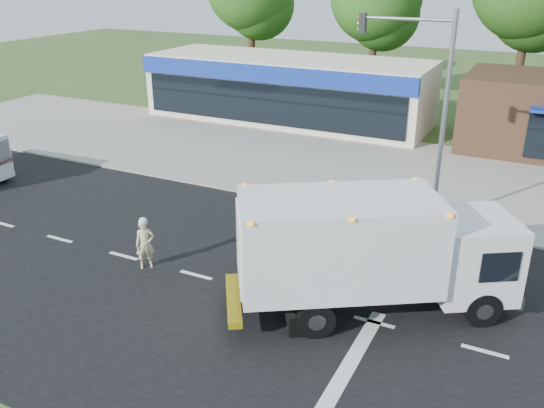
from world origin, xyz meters
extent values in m
plane|color=#385123|center=(0.00, 0.00, 0.00)|extent=(120.00, 120.00, 0.00)
cube|color=black|center=(0.00, 0.00, 0.00)|extent=(60.00, 14.00, 0.02)
cube|color=gray|center=(0.00, 8.20, 0.06)|extent=(60.00, 2.40, 0.12)
cube|color=gray|center=(0.00, 14.00, 0.01)|extent=(60.00, 9.00, 0.02)
cube|color=silver|center=(-12.00, 0.00, 0.02)|extent=(1.20, 0.15, 0.01)
cube|color=silver|center=(-9.00, 0.00, 0.02)|extent=(1.20, 0.15, 0.01)
cube|color=silver|center=(-6.00, 0.00, 0.02)|extent=(1.20, 0.15, 0.01)
cube|color=silver|center=(-3.00, 0.00, 0.02)|extent=(1.20, 0.15, 0.01)
cube|color=silver|center=(0.00, 0.00, 0.02)|extent=(1.20, 0.15, 0.01)
cube|color=silver|center=(3.00, 0.00, 0.02)|extent=(1.20, 0.15, 0.01)
cube|color=silver|center=(6.00, 0.00, 0.02)|extent=(1.20, 0.15, 0.01)
cube|color=silver|center=(3.00, -3.00, 0.02)|extent=(0.40, 7.00, 0.01)
cube|color=black|center=(1.82, 0.01, 0.76)|extent=(5.21, 3.83, 0.38)
cube|color=white|center=(5.11, 2.08, 1.69)|extent=(3.10, 3.15, 2.29)
cube|color=black|center=(5.99, 2.63, 1.91)|extent=(1.24, 1.85, 0.98)
cube|color=white|center=(1.82, 0.01, 2.29)|extent=(6.02, 5.13, 2.57)
cube|color=silver|center=(-0.51, -1.45, 2.24)|extent=(1.22, 1.89, 2.08)
cube|color=yellow|center=(-0.68, -1.56, 0.60)|extent=(1.72, 2.42, 0.20)
cube|color=orange|center=(1.82, 0.01, 3.55)|extent=(5.86, 5.05, 0.09)
cylinder|color=black|center=(4.60, 2.98, 0.52)|extent=(1.06, 0.84, 1.05)
cylinder|color=black|center=(5.71, 1.23, 0.52)|extent=(1.06, 0.84, 1.05)
cylinder|color=black|center=(0.59, 0.53, 0.52)|extent=(1.06, 0.84, 1.05)
cylinder|color=black|center=(1.75, -1.32, 0.52)|extent=(1.06, 0.84, 1.05)
imported|color=tan|center=(-4.78, -0.26, 0.86)|extent=(0.74, 0.72, 1.71)
sphere|color=white|center=(-4.78, -0.26, 1.68)|extent=(0.28, 0.28, 0.28)
cube|color=beige|center=(-9.00, 20.00, 2.00)|extent=(18.00, 6.00, 4.00)
cube|color=#112E96|center=(-9.00, 16.95, 3.40)|extent=(18.00, 0.30, 1.00)
cube|color=black|center=(-9.00, 16.95, 1.60)|extent=(17.00, 0.12, 2.40)
cylinder|color=gray|center=(3.00, 7.60, 4.00)|extent=(0.18, 0.18, 8.00)
cylinder|color=gray|center=(1.30, 7.60, 7.60)|extent=(3.40, 0.12, 0.12)
cube|color=black|center=(-0.30, 7.60, 7.40)|extent=(0.25, 0.25, 0.70)
cylinder|color=#332114|center=(-16.00, 28.00, 3.67)|extent=(0.56, 0.56, 7.35)
sphere|color=#204E16|center=(-15.50, 28.50, 6.51)|extent=(5.46, 5.46, 5.46)
cylinder|color=#332114|center=(-6.00, 28.00, 3.43)|extent=(0.56, 0.56, 6.86)
sphere|color=#204E16|center=(-5.50, 28.50, 6.08)|extent=(5.10, 5.10, 5.10)
cylinder|color=#332114|center=(4.00, 28.00, 3.92)|extent=(0.56, 0.56, 7.84)
sphere|color=#204E16|center=(4.50, 28.50, 6.94)|extent=(5.82, 5.82, 5.82)
camera|label=1|loc=(6.54, -13.60, 9.37)|focal=38.00mm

